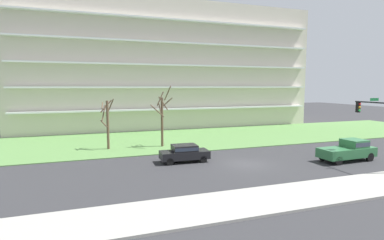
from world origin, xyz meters
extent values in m
plane|color=#2D2D30|center=(0.00, 0.00, 0.00)|extent=(160.00, 160.00, 0.00)
cube|color=#99968E|center=(0.00, -8.00, 0.07)|extent=(80.00, 4.00, 0.15)
cube|color=#547F42|center=(0.00, 14.00, 0.04)|extent=(80.00, 16.00, 0.08)
cube|color=beige|center=(0.00, 28.51, 10.03)|extent=(48.15, 13.02, 20.05)
cube|color=silver|center=(0.00, 21.55, 3.34)|extent=(46.23, 0.90, 0.24)
cube|color=silver|center=(0.00, 21.55, 6.68)|extent=(46.23, 0.90, 0.24)
cube|color=silver|center=(0.00, 21.55, 10.03)|extent=(46.23, 0.90, 0.24)
cube|color=silver|center=(0.00, 21.55, 13.37)|extent=(46.23, 0.90, 0.24)
cube|color=silver|center=(0.00, 21.55, 16.71)|extent=(46.23, 0.90, 0.24)
cylinder|color=brown|center=(-11.08, 10.23, 2.66)|extent=(0.28, 0.28, 5.31)
cylinder|color=brown|center=(-11.17, 10.82, 4.67)|extent=(1.29, 0.32, 1.38)
cylinder|color=brown|center=(-11.47, 10.45, 3.94)|extent=(0.60, 0.94, 1.80)
cylinder|color=brown|center=(-10.79, 10.61, 4.54)|extent=(0.92, 0.75, 1.92)
cylinder|color=brown|center=(-11.58, 10.29, 4.80)|extent=(0.24, 1.08, 0.72)
cylinder|color=brown|center=(-11.48, 9.93, 2.87)|extent=(0.74, 0.93, 0.73)
cylinder|color=brown|center=(-5.22, 9.80, 2.79)|extent=(0.27, 0.27, 5.58)
cylinder|color=brown|center=(-4.53, 10.23, 4.99)|extent=(0.99, 1.50, 1.18)
cylinder|color=brown|center=(-5.18, 9.31, 4.96)|extent=(1.09, 0.20, 1.52)
cylinder|color=brown|center=(-4.50, 9.97, 6.05)|extent=(0.47, 1.55, 1.67)
cylinder|color=brown|center=(-5.89, 9.21, 4.17)|extent=(1.32, 1.49, 1.34)
cylinder|color=brown|center=(-5.30, 10.18, 5.44)|extent=(0.88, 0.31, 1.60)
cylinder|color=brown|center=(-5.45, 9.72, 4.36)|extent=(0.31, 0.62, 1.08)
cube|color=#2D6B3D|center=(9.28, -2.00, 0.82)|extent=(5.47, 2.19, 0.85)
cube|color=#2D6B3D|center=(10.18, -1.97, 1.60)|extent=(1.86, 1.90, 0.70)
cube|color=#2D3847|center=(10.18, -1.97, 1.60)|extent=(1.83, 1.94, 0.38)
cylinder|color=black|center=(11.14, -1.04, 0.40)|extent=(0.81, 0.25, 0.80)
cylinder|color=black|center=(11.21, -2.82, 0.40)|extent=(0.81, 0.25, 0.80)
cylinder|color=black|center=(7.36, -1.18, 0.40)|extent=(0.81, 0.25, 0.80)
cylinder|color=black|center=(7.43, -2.96, 0.40)|extent=(0.81, 0.25, 0.80)
cube|color=black|center=(-4.89, 2.50, 0.67)|extent=(4.46, 1.94, 0.70)
cube|color=black|center=(-4.89, 2.50, 1.29)|extent=(2.25, 1.73, 0.55)
cube|color=#2D3847|center=(-4.89, 2.50, 1.29)|extent=(2.21, 1.76, 0.30)
cylinder|color=black|center=(-6.45, 1.76, 0.32)|extent=(0.65, 0.24, 0.64)
cylinder|color=black|center=(-6.40, 3.34, 0.32)|extent=(0.65, 0.24, 0.64)
cylinder|color=black|center=(-3.37, 1.66, 0.32)|extent=(0.65, 0.24, 0.64)
cylinder|color=black|center=(-3.32, 3.24, 0.32)|extent=(0.65, 0.24, 0.64)
cylinder|color=black|center=(9.46, -4.55, 5.50)|extent=(0.12, 4.10, 0.12)
cube|color=black|center=(9.46, -2.80, 5.00)|extent=(0.28, 0.28, 0.90)
sphere|color=red|center=(9.46, -2.95, 5.30)|extent=(0.20, 0.20, 0.20)
sphere|color=#F2A519|center=(9.46, -2.95, 5.02)|extent=(0.20, 0.20, 0.20)
sphere|color=green|center=(9.46, -2.95, 4.74)|extent=(0.20, 0.20, 0.20)
cube|color=#197238|center=(9.46, -4.34, 5.75)|extent=(0.90, 0.04, 0.24)
camera|label=1|loc=(-12.92, -23.03, 6.85)|focal=28.19mm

